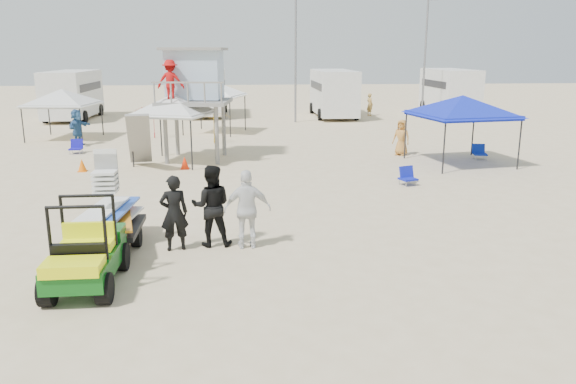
{
  "coord_description": "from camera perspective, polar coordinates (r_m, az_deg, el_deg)",
  "views": [
    {
      "loc": [
        -0.58,
        -9.83,
        4.53
      ],
      "look_at": [
        0.5,
        3.0,
        1.3
      ],
      "focal_mm": 35.0,
      "sensor_mm": 36.0,
      "label": 1
    }
  ],
  "objects": [
    {
      "name": "rv_far_right",
      "position": [
        44.24,
        16.08,
        10.02
      ],
      "size": [
        2.64,
        6.6,
        3.25
      ],
      "color": "silver",
      "rests_on": "ground"
    },
    {
      "name": "umbrella_a",
      "position": [
        30.96,
        -13.51,
        6.99
      ],
      "size": [
        2.56,
        2.58,
        1.82
      ],
      "primitive_type": "imported",
      "rotation": [
        0.0,
        0.0,
        -0.35
      ],
      "color": "#AB121A",
      "rests_on": "ground"
    },
    {
      "name": "cone_near",
      "position": [
        23.18,
        -20.19,
        2.58
      ],
      "size": [
        0.34,
        0.34,
        0.5
      ],
      "primitive_type": "cone",
      "color": "#FF6B08",
      "rests_on": "ground"
    },
    {
      "name": "surf_trailer",
      "position": [
        13.83,
        -17.61,
        -2.08
      ],
      "size": [
        1.32,
        2.41,
        2.06
      ],
      "color": "black",
      "rests_on": "ground"
    },
    {
      "name": "beach_chair_b",
      "position": [
        20.04,
        12.02,
        1.62
      ],
      "size": [
        0.68,
        0.74,
        0.64
      ],
      "color": "#0F1AA6",
      "rests_on": "ground"
    },
    {
      "name": "rv_mid_right",
      "position": [
        40.45,
        4.64,
        10.18
      ],
      "size": [
        2.64,
        7.0,
        3.25
      ],
      "color": "silver",
      "rests_on": "ground"
    },
    {
      "name": "rv_far_left",
      "position": [
        41.52,
        -21.05,
        9.4
      ],
      "size": [
        2.64,
        6.8,
        3.25
      ],
      "color": "silver",
      "rests_on": "ground"
    },
    {
      "name": "light_pole_left",
      "position": [
        37.0,
        0.77,
        13.27
      ],
      "size": [
        0.14,
        0.14,
        8.0
      ],
      "primitive_type": "cylinder",
      "color": "slate",
      "rests_on": "ground"
    },
    {
      "name": "rv_mid_left",
      "position": [
        41.48,
        -8.27,
        10.18
      ],
      "size": [
        2.65,
        6.5,
        3.25
      ],
      "color": "silver",
      "rests_on": "ground"
    },
    {
      "name": "canopy_white_b",
      "position": [
        32.08,
        -22.03,
        9.42
      ],
      "size": [
        3.5,
        3.5,
        3.03
      ],
      "color": "black",
      "rests_on": "ground"
    },
    {
      "name": "umbrella_b",
      "position": [
        28.71,
        -7.52,
        6.52
      ],
      "size": [
        1.99,
        2.02,
        1.61
      ],
      "primitive_type": "imported",
      "rotation": [
        0.0,
        0.0,
        0.14
      ],
      "color": "gold",
      "rests_on": "ground"
    },
    {
      "name": "man_right",
      "position": [
        13.16,
        -4.14,
        -1.78
      ],
      "size": [
        1.12,
        0.51,
        1.88
      ],
      "primitive_type": "imported",
      "rotation": [
        0.0,
        0.0,
        3.19
      ],
      "color": "silver",
      "rests_on": "ground"
    },
    {
      "name": "lifeguard_tower",
      "position": [
        24.35,
        -9.73,
        11.27
      ],
      "size": [
        3.16,
        3.16,
        4.58
      ],
      "color": "gray",
      "rests_on": "ground"
    },
    {
      "name": "man_mid",
      "position": [
        13.41,
        -7.79,
        -1.4
      ],
      "size": [
        0.96,
        0.75,
        1.96
      ],
      "primitive_type": "imported",
      "rotation": [
        0.0,
        0.0,
        3.13
      ],
      "color": "black",
      "rests_on": "ground"
    },
    {
      "name": "light_pole_right",
      "position": [
        40.34,
        13.73,
        12.95
      ],
      "size": [
        0.14,
        0.14,
        8.0
      ],
      "primitive_type": "cylinder",
      "color": "slate",
      "rests_on": "ground"
    },
    {
      "name": "canopy_white_c",
      "position": [
        32.32,
        -7.56,
        10.84
      ],
      "size": [
        3.67,
        3.67,
        3.31
      ],
      "color": "black",
      "rests_on": "ground"
    },
    {
      "name": "man_left",
      "position": [
        13.26,
        -11.5,
        -2.11
      ],
      "size": [
        0.73,
        0.57,
        1.79
      ],
      "primitive_type": "imported",
      "rotation": [
        0.0,
        0.0,
        3.37
      ],
      "color": "black",
      "rests_on": "ground"
    },
    {
      "name": "ground",
      "position": [
        10.84,
        -1.33,
        -10.63
      ],
      "size": [
        140.0,
        140.0,
        0.0
      ],
      "primitive_type": "plane",
      "color": "beige",
      "rests_on": "ground"
    },
    {
      "name": "beach_chair_c",
      "position": [
        25.73,
        18.86,
        3.9
      ],
      "size": [
        0.63,
        0.67,
        0.64
      ],
      "color": "navy",
      "rests_on": "ground"
    },
    {
      "name": "canopy_white_a",
      "position": [
        23.69,
        -11.59,
        9.38
      ],
      "size": [
        3.43,
        3.43,
        3.25
      ],
      "color": "black",
      "rests_on": "ground"
    },
    {
      "name": "canopy_blue",
      "position": [
        24.05,
        17.33,
        9.02
      ],
      "size": [
        3.96,
        3.96,
        3.21
      ],
      "color": "black",
      "rests_on": "ground"
    },
    {
      "name": "cone_far",
      "position": [
        22.62,
        -10.45,
        2.95
      ],
      "size": [
        0.34,
        0.34,
        0.5
      ],
      "primitive_type": "cone",
      "color": "#FF2C08",
      "rests_on": "ground"
    },
    {
      "name": "utility_cart",
      "position": [
        11.68,
        -20.06,
        -5.36
      ],
      "size": [
        1.22,
        2.31,
        1.75
      ],
      "color": "#0C4E12",
      "rests_on": "ground"
    },
    {
      "name": "beach_chair_a",
      "position": [
        27.47,
        -20.71,
        4.35
      ],
      "size": [
        0.54,
        0.58,
        0.64
      ],
      "color": "#120EA2",
      "rests_on": "ground"
    },
    {
      "name": "distant_beachgoers",
      "position": [
        29.32,
        -8.48,
        6.75
      ],
      "size": [
        18.15,
        16.6,
        1.79
      ],
      "color": "#BA7C35",
      "rests_on": "ground"
    }
  ]
}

